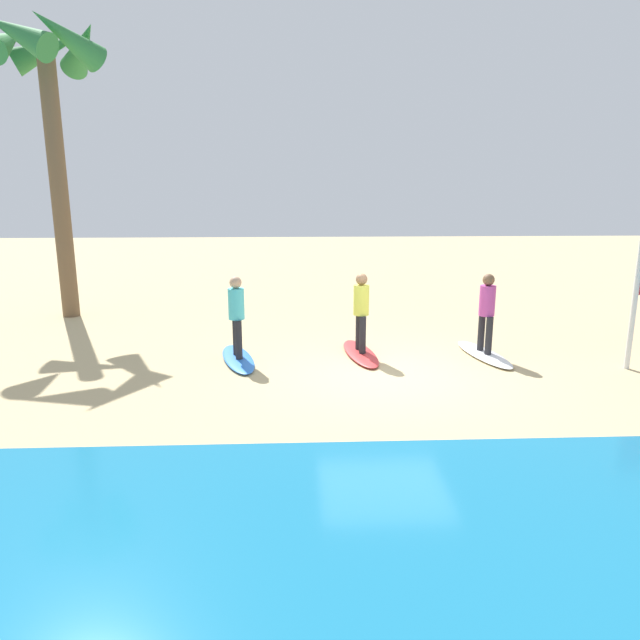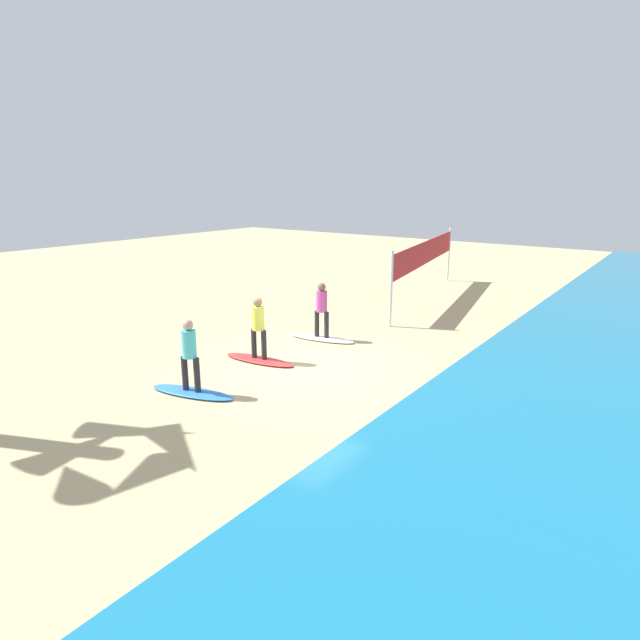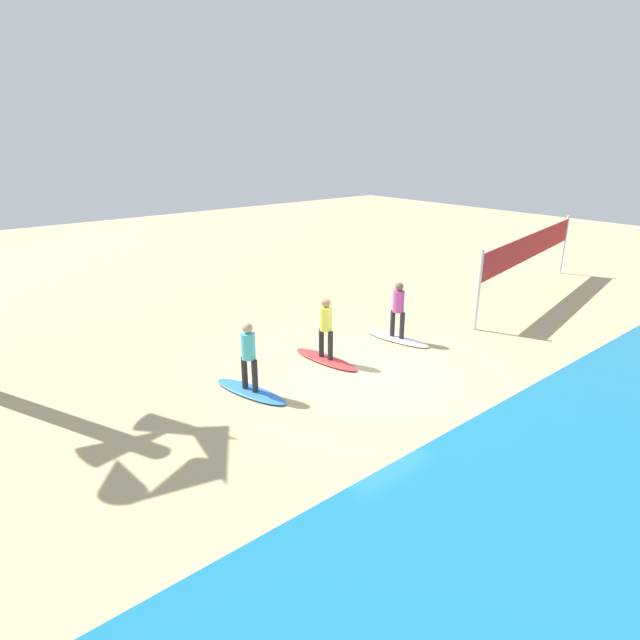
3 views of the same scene
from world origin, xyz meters
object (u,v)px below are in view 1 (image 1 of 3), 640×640
at_px(surfboard_white, 484,354).
at_px(surfboard_red, 360,353).
at_px(surfer_white, 487,308).
at_px(surfer_blue, 236,311).
at_px(surfboard_blue, 238,359).
at_px(palm_tree, 48,77).
at_px(surfer_red, 361,307).

bearing_deg(surfboard_white, surfboard_red, -104.29).
bearing_deg(surfer_white, surfer_blue, 1.10).
bearing_deg(surfboard_red, surfboard_blue, -90.86).
xyz_separation_m(surfboard_white, surfboard_blue, (5.08, 0.10, 0.00)).
relative_size(surfboard_white, surfer_white, 1.28).
bearing_deg(surfboard_blue, surfer_blue, -14.12).
height_order(surfboard_red, surfer_blue, surfer_blue).
distance_m(surfboard_white, palm_tree, 12.46).
height_order(surfboard_red, surfer_red, surfer_red).
distance_m(surfboard_red, surfboard_blue, 2.54).
bearing_deg(surfboard_white, surfboard_blue, -99.12).
distance_m(surfboard_white, surfboard_blue, 5.08).
distance_m(surfboard_red, surfer_red, 0.99).
height_order(surfer_red, surfer_blue, same).
bearing_deg(palm_tree, surfboard_white, 156.87).
relative_size(surfer_white, surfboard_red, 0.78).
bearing_deg(surfer_white, surfboard_blue, 1.10).
bearing_deg(surfer_white, palm_tree, -23.13).
height_order(surfboard_white, surfer_blue, surfer_blue).
xyz_separation_m(surfboard_white, surfer_white, (0.00, 0.00, 0.99)).
xyz_separation_m(surfer_white, surfer_red, (2.56, -0.18, 0.00)).
xyz_separation_m(surfer_blue, palm_tree, (4.93, -4.37, 5.07)).
bearing_deg(surfer_red, surfboard_red, 0.00).
height_order(surfboard_white, palm_tree, palm_tree).
distance_m(surfboard_white, surfer_blue, 5.18).
bearing_deg(surfer_white, surfboard_red, -4.07).
height_order(surfboard_white, surfer_white, surfer_white).
bearing_deg(surfboard_red, surfboard_white, 78.75).
xyz_separation_m(surfboard_white, palm_tree, (10.01, -4.27, 6.06)).
distance_m(surfer_red, surfer_blue, 2.54).
relative_size(surfboard_red, surfer_blue, 1.28).
bearing_deg(palm_tree, surfboard_red, 151.21).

